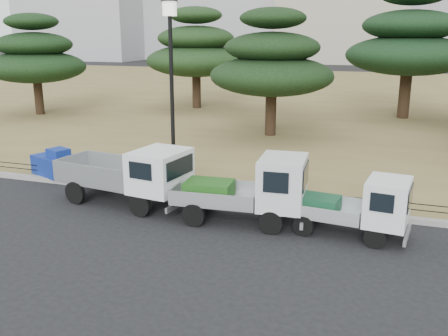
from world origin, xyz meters
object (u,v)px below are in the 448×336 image
at_px(truck_kei_rear, 356,206).
at_px(tarp_pile, 56,163).
at_px(truck_large, 130,173).
at_px(truck_kei_front, 250,189).
at_px(street_lamp, 171,60).

height_order(truck_kei_rear, tarp_pile, truck_kei_rear).
bearing_deg(tarp_pile, truck_large, -22.60).
relative_size(truck_kei_rear, tarp_pile, 1.79).
height_order(truck_kei_front, street_lamp, street_lamp).
relative_size(truck_large, street_lamp, 0.71).
relative_size(truck_kei_rear, street_lamp, 0.52).
height_order(truck_large, truck_kei_front, truck_kei_front).
height_order(truck_large, tarp_pile, truck_large).
height_order(truck_large, street_lamp, street_lamp).
xyz_separation_m(street_lamp, tarp_pile, (-4.96, 0.24, -3.88)).
distance_m(street_lamp, tarp_pile, 6.30).
distance_m(truck_kei_front, street_lamp, 5.00).
bearing_deg(truck_kei_front, street_lamp, 147.09).
bearing_deg(truck_kei_rear, street_lamp, 170.12).
height_order(truck_kei_front, tarp_pile, truck_kei_front).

